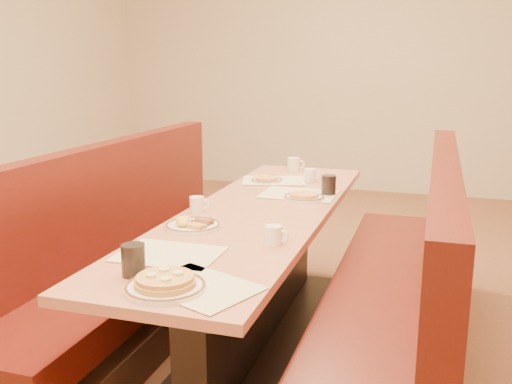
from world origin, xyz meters
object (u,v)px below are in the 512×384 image
(pancake_plate, at_px, (165,284))
(eggs_plate, at_px, (192,225))
(coffee_mug_d, at_px, (294,164))
(booth_left, at_px, (133,267))
(diner_table, at_px, (257,280))
(coffee_mug_a, at_px, (274,235))
(coffee_mug_b, at_px, (197,204))
(soda_tumbler_near, at_px, (133,260))
(booth_right, at_px, (401,299))
(soda_tumbler_mid, at_px, (329,185))
(coffee_mug_c, at_px, (310,175))

(pancake_plate, xyz_separation_m, eggs_plate, (-0.21, 0.69, -0.01))
(coffee_mug_d, bearing_deg, booth_left, -130.96)
(booth_left, bearing_deg, coffee_mug_d, 59.47)
(coffee_mug_d, bearing_deg, eggs_plate, -104.39)
(pancake_plate, bearing_deg, diner_table, 91.31)
(diner_table, distance_m, pancake_plate, 1.16)
(coffee_mug_a, bearing_deg, coffee_mug_b, 151.83)
(booth_left, xyz_separation_m, eggs_plate, (0.55, -0.39, 0.40))
(eggs_plate, bearing_deg, booth_left, 144.19)
(eggs_plate, xyz_separation_m, coffee_mug_a, (0.42, -0.12, 0.03))
(soda_tumbler_near, bearing_deg, pancake_plate, -28.14)
(booth_right, distance_m, eggs_plate, 1.08)
(eggs_plate, distance_m, soda_tumbler_mid, 0.96)
(booth_right, distance_m, coffee_mug_b, 1.10)
(booth_left, bearing_deg, coffee_mug_c, 42.61)
(coffee_mug_b, xyz_separation_m, coffee_mug_c, (0.38, 0.89, 0.00))
(coffee_mug_d, height_order, soda_tumbler_mid, soda_tumbler_mid)
(eggs_plate, bearing_deg, coffee_mug_d, 86.03)
(coffee_mug_a, distance_m, coffee_mug_b, 0.64)
(diner_table, relative_size, coffee_mug_d, 20.86)
(coffee_mug_a, bearing_deg, booth_left, 161.13)
(diner_table, xyz_separation_m, booth_left, (-0.73, 0.00, -0.01))
(coffee_mug_a, bearing_deg, booth_right, 54.55)
(pancake_plate, bearing_deg, coffee_mug_b, 107.39)
(booth_right, distance_m, coffee_mug_d, 1.44)
(eggs_plate, bearing_deg, booth_right, 23.18)
(coffee_mug_b, height_order, soda_tumbler_near, soda_tumbler_near)
(soda_tumbler_mid, bearing_deg, eggs_plate, -119.07)
(coffee_mug_b, relative_size, coffee_mug_d, 0.83)
(eggs_plate, height_order, coffee_mug_d, coffee_mug_d)
(pancake_plate, bearing_deg, coffee_mug_d, 92.83)
(coffee_mug_d, xyz_separation_m, soda_tumbler_mid, (0.36, -0.65, 0.01))
(eggs_plate, relative_size, coffee_mug_a, 2.42)
(booth_left, distance_m, soda_tumbler_near, 1.24)
(coffee_mug_c, bearing_deg, booth_right, -66.42)
(diner_table, distance_m, booth_left, 0.73)
(diner_table, bearing_deg, coffee_mug_d, 94.32)
(eggs_plate, bearing_deg, coffee_mug_a, -15.41)
(pancake_plate, height_order, coffee_mug_d, coffee_mug_d)
(coffee_mug_a, distance_m, soda_tumbler_mid, 0.96)
(coffee_mug_b, bearing_deg, coffee_mug_c, 46.38)
(pancake_plate, height_order, soda_tumbler_mid, soda_tumbler_mid)
(diner_table, xyz_separation_m, soda_tumbler_near, (-0.14, -1.00, 0.43))
(booth_left, distance_m, coffee_mug_a, 1.17)
(booth_left, height_order, pancake_plate, booth_left)
(coffee_mug_a, bearing_deg, soda_tumbler_mid, 96.16)
(coffee_mug_b, distance_m, soda_tumbler_mid, 0.80)
(coffee_mug_b, height_order, coffee_mug_c, coffee_mug_c)
(pancake_plate, height_order, coffee_mug_b, coffee_mug_b)
(booth_right, bearing_deg, soda_tumbler_near, -131.16)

